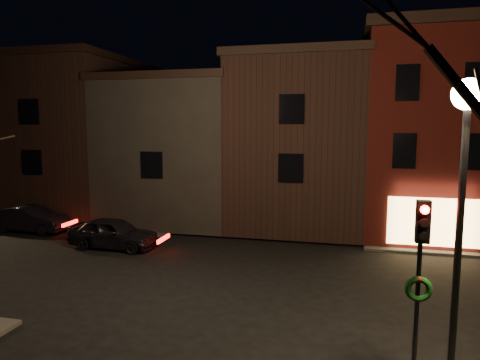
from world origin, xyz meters
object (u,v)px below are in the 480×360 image
Objects in this scene: parked_car_a at (113,233)px; parked_car_b at (31,219)px; traffic_signal at (420,263)px; street_lamp_near at (464,154)px.

parked_car_a is 1.01× the size of parked_car_b.
parked_car_b is at bearing 151.10° from traffic_signal.
parked_car_b is (-6.03, 1.77, -0.03)m from parked_car_a.
traffic_signal is at bearing -118.46° from parked_car_b.
street_lamp_near reaches higher than parked_car_b.
street_lamp_near is at bearing -39.37° from traffic_signal.
parked_car_a reaches higher than parked_car_b.
traffic_signal is (-0.60, 0.49, -2.37)m from street_lamp_near.
parked_car_b is at bearing 75.68° from parked_car_a.
traffic_signal is 20.82m from parked_car_b.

